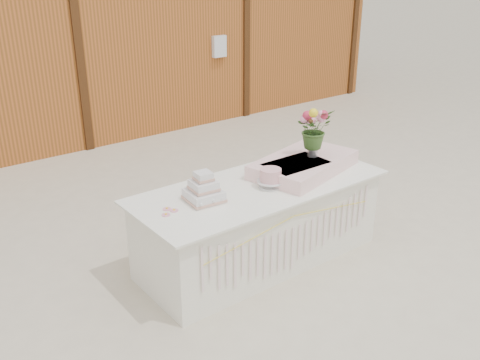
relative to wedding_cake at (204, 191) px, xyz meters
The scene contains 9 objects.
ground 1.04m from the wedding_cake, ahead, with size 80.00×80.00×0.00m, color beige.
barn 6.04m from the wedding_cake, 84.42° to the left, with size 12.60×4.60×3.30m.
cake_table 0.76m from the wedding_cake, ahead, with size 2.40×1.00×0.77m.
wedding_cake is the anchor object (origin of this frame).
pink_cake_stand 0.65m from the wedding_cake, 11.25° to the right, with size 0.24×0.24×0.17m.
satin_runner 1.15m from the wedding_cake, ahead, with size 1.06×0.62×0.13m, color #FFD2CD.
flower_vase 1.25m from the wedding_cake, ahead, with size 0.10×0.10×0.14m, color #BCBCC1.
bouquet 1.30m from the wedding_cake, ahead, with size 0.34×0.29×0.37m, color #3A5F26.
loose_flowers 0.38m from the wedding_cake, behind, with size 0.14×0.33×0.02m, color pink, non-canonical shape.
Camera 1 is at (-2.87, -3.40, 2.69)m, focal length 40.00 mm.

